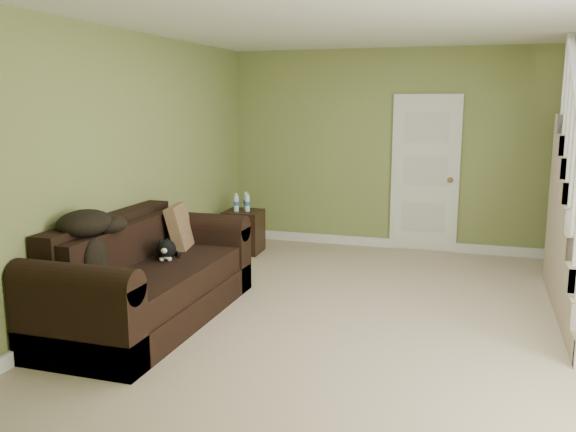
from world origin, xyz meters
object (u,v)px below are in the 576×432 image
Objects in this scene: sofa at (146,282)px; banana at (117,283)px; cat at (165,249)px; side_table at (244,231)px.

banana is (0.11, -0.61, 0.18)m from sofa.
sofa reaches higher than cat.
side_table is 3.20m from banana.
cat is 0.88m from banana.
side_table is 3.86× the size of banana.
cat is at bearing 77.76° from sofa.
sofa reaches higher than side_table.
side_table is at bearing 91.80° from sofa.
sofa is 0.65m from banana.
side_table reaches higher than cat.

